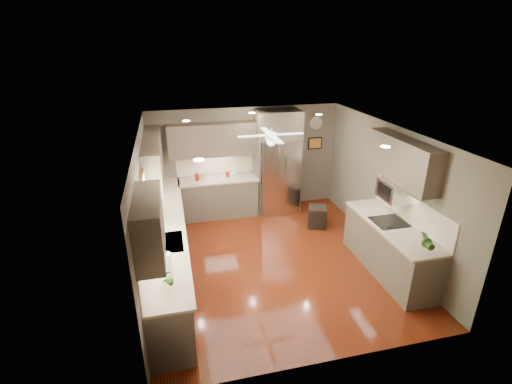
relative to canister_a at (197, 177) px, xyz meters
name	(u,v)px	position (x,y,z in m)	size (l,w,h in m)	color
floor	(273,260)	(1.20, -2.19, -1.02)	(5.00, 5.00, 0.00)	#4B150A
ceiling	(276,132)	(1.20, -2.19, 1.48)	(5.00, 5.00, 0.00)	white
wall_back	(246,160)	(1.20, 0.31, 0.23)	(4.50, 4.50, 0.00)	#61584A
wall_front	(333,284)	(1.20, -4.69, 0.23)	(4.50, 4.50, 0.00)	#61584A
wall_left	(145,213)	(-1.05, -2.19, 0.23)	(5.00, 5.00, 0.00)	#61584A
wall_right	(387,190)	(3.45, -2.19, 0.23)	(5.00, 5.00, 0.00)	#61584A
canister_a	(197,177)	(0.00, 0.00, 0.00)	(0.10, 0.10, 0.16)	maroon
canister_b	(203,177)	(0.13, 0.03, -0.01)	(0.09, 0.09, 0.14)	silver
canister_d	(227,174)	(0.71, 0.06, -0.02)	(0.08, 0.08, 0.13)	maroon
soap_bottle	(157,229)	(-0.88, -2.38, 0.01)	(0.08, 0.08, 0.17)	white
potted_plant_left	(167,277)	(-0.74, -3.88, 0.08)	(0.17, 0.11, 0.32)	#2B5618
potted_plant_right	(427,241)	(3.10, -3.90, 0.10)	(0.20, 0.16, 0.37)	#2B5618
bowl	(234,176)	(0.85, 0.04, -0.06)	(0.19, 0.19, 0.05)	#B6AE88
left_run	(167,246)	(-0.75, -2.04, -0.54)	(0.65, 4.70, 1.45)	brown
back_run	(219,196)	(0.48, 0.02, -0.54)	(1.85, 0.65, 1.45)	brown
uppers	(227,159)	(0.46, -1.48, 0.85)	(4.50, 4.70, 0.95)	brown
window	(144,210)	(-1.02, -2.69, 0.53)	(0.05, 1.12, 0.92)	#BFF2B2
sink	(167,244)	(-0.73, -2.69, -0.11)	(0.50, 0.70, 0.32)	silver
refrigerator	(278,164)	(1.90, -0.03, 0.17)	(1.06, 0.75, 2.45)	silver
right_run	(389,247)	(3.13, -2.99, -0.54)	(0.70, 2.20, 1.45)	brown
microwave	(394,190)	(3.23, -2.74, 0.46)	(0.43, 0.55, 0.34)	silver
ceiling_fan	(271,138)	(1.20, -1.89, 1.31)	(1.18, 1.18, 0.32)	white
recessed_lights	(268,128)	(1.16, -1.79, 1.47)	(2.84, 3.14, 0.01)	white
wall_clock	(316,123)	(2.95, 0.30, 1.03)	(0.30, 0.03, 0.30)	white
framed_print	(315,143)	(2.95, 0.29, 0.53)	(0.36, 0.03, 0.30)	black
stool	(317,216)	(2.55, -1.07, -0.78)	(0.52, 0.52, 0.48)	black
paper_towel	(167,263)	(-0.72, -3.50, 0.06)	(0.12, 0.12, 0.31)	white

